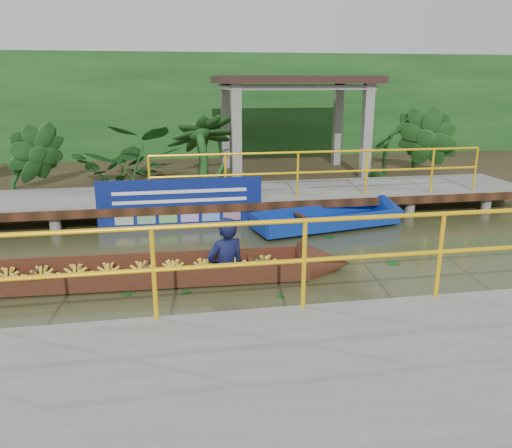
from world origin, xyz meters
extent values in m
plane|color=#303319|center=(0.00, 0.00, 0.00)|extent=(80.00, 80.00, 0.00)
cube|color=#322719|center=(0.00, 7.50, 0.23)|extent=(30.00, 8.00, 0.45)
cube|color=slate|center=(0.00, 3.50, 0.50)|extent=(16.00, 2.00, 0.15)
cube|color=black|center=(0.00, 2.50, 0.42)|extent=(16.00, 0.12, 0.18)
cylinder|color=#FFB80D|center=(2.75, 2.55, 1.57)|extent=(7.50, 0.05, 0.05)
cylinder|color=#FFB80D|center=(2.75, 2.55, 1.12)|extent=(7.50, 0.05, 0.05)
cylinder|color=#FFB80D|center=(2.75, 2.55, 1.07)|extent=(0.05, 0.05, 1.00)
cylinder|color=slate|center=(-4.00, 2.70, 0.22)|extent=(0.24, 0.24, 0.55)
cylinder|color=slate|center=(-4.00, 4.30, 0.22)|extent=(0.24, 0.24, 0.55)
cylinder|color=slate|center=(-2.00, 2.70, 0.22)|extent=(0.24, 0.24, 0.55)
cylinder|color=slate|center=(-2.00, 4.30, 0.22)|extent=(0.24, 0.24, 0.55)
cylinder|color=slate|center=(0.00, 2.70, 0.22)|extent=(0.24, 0.24, 0.55)
cylinder|color=slate|center=(0.00, 4.30, 0.22)|extent=(0.24, 0.24, 0.55)
cylinder|color=slate|center=(2.00, 2.70, 0.22)|extent=(0.24, 0.24, 0.55)
cylinder|color=slate|center=(2.00, 4.30, 0.22)|extent=(0.24, 0.24, 0.55)
cylinder|color=slate|center=(4.00, 2.70, 0.22)|extent=(0.24, 0.24, 0.55)
cylinder|color=slate|center=(4.00, 4.30, 0.22)|extent=(0.24, 0.24, 0.55)
cylinder|color=slate|center=(6.00, 2.70, 0.22)|extent=(0.24, 0.24, 0.55)
cylinder|color=slate|center=(6.00, 4.30, 0.22)|extent=(0.24, 0.24, 0.55)
cylinder|color=slate|center=(0.00, 2.70, 0.22)|extent=(0.24, 0.24, 0.55)
cube|color=slate|center=(1.00, -4.20, 0.30)|extent=(18.00, 2.40, 0.70)
cylinder|color=#FFB80D|center=(1.00, -3.05, 1.65)|extent=(10.00, 0.05, 0.05)
cylinder|color=#FFB80D|center=(1.00, -3.05, 1.20)|extent=(10.00, 0.05, 0.05)
cylinder|color=#FFB80D|center=(1.00, -3.05, 1.15)|extent=(0.05, 0.05, 1.00)
cube|color=slate|center=(1.20, 5.10, 1.60)|extent=(0.25, 0.25, 2.80)
cube|color=slate|center=(4.80, 5.10, 1.60)|extent=(0.25, 0.25, 2.80)
cube|color=slate|center=(1.20, 7.50, 1.60)|extent=(0.25, 0.25, 2.80)
cube|color=slate|center=(4.80, 7.50, 1.60)|extent=(0.25, 0.25, 2.80)
cube|color=slate|center=(3.00, 6.30, 2.90)|extent=(4.00, 2.60, 0.12)
cube|color=black|center=(3.00, 6.30, 3.10)|extent=(4.40, 3.00, 0.20)
cube|color=#153B12|center=(0.00, 10.00, 2.00)|extent=(30.00, 0.80, 4.00)
cube|color=#3B1610|center=(-1.89, -0.31, 0.05)|extent=(6.87, 1.11, 0.05)
cube|color=#3B1610|center=(-1.87, 0.12, 0.17)|extent=(6.84, 0.30, 0.29)
cube|color=#3B1610|center=(-1.91, -0.74, 0.17)|extent=(6.84, 0.30, 0.29)
cone|color=#3B1610|center=(1.91, -0.45, 0.12)|extent=(0.89, 0.85, 0.82)
ellipsoid|color=#153B12|center=(0.84, -0.41, 0.14)|extent=(0.49, 0.39, 0.22)
imported|color=#10153C|center=(0.25, -0.39, 1.00)|extent=(0.78, 0.64, 1.84)
cube|color=navy|center=(2.70, 1.98, 0.10)|extent=(3.26, 1.56, 0.10)
cube|color=navy|center=(2.61, 2.45, 0.23)|extent=(3.08, 0.70, 0.31)
cube|color=navy|center=(2.80, 1.52, 0.23)|extent=(3.08, 0.70, 0.31)
cube|color=navy|center=(1.17, 1.67, 0.23)|extent=(0.25, 0.93, 0.31)
cone|color=navy|center=(4.44, 2.35, 0.17)|extent=(0.79, 0.99, 0.88)
cube|color=black|center=(2.19, 1.88, 0.27)|extent=(0.29, 0.94, 0.05)
cube|color=navy|center=(-0.37, 2.48, 0.55)|extent=(3.48, 0.03, 1.09)
cube|color=white|center=(-0.37, 2.46, 0.82)|extent=(2.83, 0.01, 0.07)
cube|color=white|center=(-0.37, 2.46, 0.62)|extent=(2.83, 0.01, 0.07)
imported|color=#153B12|center=(-4.06, 5.30, 1.31)|extent=(1.37, 1.37, 1.71)
imported|color=#153B12|center=(-1.56, 5.30, 1.31)|extent=(1.37, 1.37, 1.71)
imported|color=#153B12|center=(0.44, 5.30, 1.31)|extent=(1.37, 1.37, 1.71)
imported|color=#153B12|center=(5.44, 5.30, 1.31)|extent=(1.37, 1.37, 1.71)
imported|color=#153B12|center=(6.94, 5.30, 1.31)|extent=(1.37, 1.37, 1.71)
camera|label=1|loc=(-0.60, -7.96, 3.07)|focal=35.00mm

